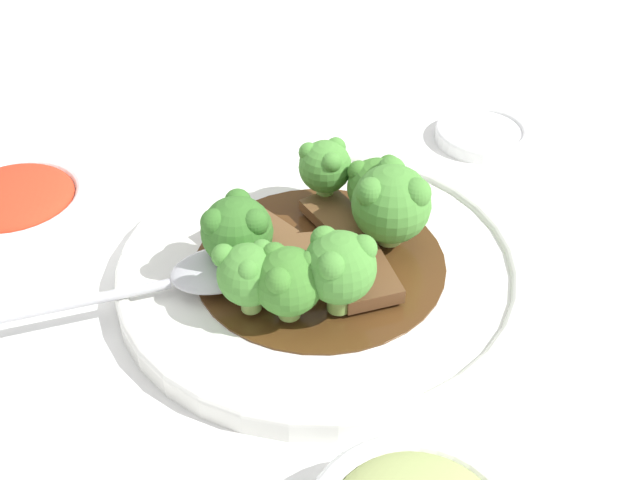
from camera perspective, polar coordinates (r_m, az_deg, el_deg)
ground_plane at (r=0.53m, az=0.00°, el=-2.86°), size 4.00×4.00×0.00m
main_plate at (r=0.52m, az=0.00°, el=-2.04°), size 0.28×0.28×0.02m
beef_strip_0 at (r=0.54m, az=1.47°, el=1.64°), size 0.05×0.07×0.01m
beef_strip_1 at (r=0.53m, az=-5.01°, el=0.52°), size 0.04×0.06×0.01m
beef_strip_2 at (r=0.50m, az=3.07°, el=-2.66°), size 0.06×0.07×0.01m
beef_strip_3 at (r=0.50m, az=-2.26°, el=-1.59°), size 0.06×0.06×0.02m
broccoli_floret_0 at (r=0.46m, az=-5.80°, el=-2.35°), size 0.04×0.04×0.05m
broccoli_floret_1 at (r=0.51m, az=5.46°, el=2.90°), size 0.06×0.06×0.06m
broccoli_floret_2 at (r=0.46m, az=-2.43°, el=-3.07°), size 0.04×0.04×0.05m
broccoli_floret_3 at (r=0.54m, az=4.36°, el=4.12°), size 0.04×0.04×0.05m
broccoli_floret_4 at (r=0.49m, az=-6.34°, el=0.74°), size 0.05×0.05×0.06m
broccoli_floret_5 at (r=0.46m, az=1.49°, el=-2.01°), size 0.05×0.05×0.06m
broccoli_floret_6 at (r=0.55m, az=0.40°, el=5.67°), size 0.04×0.04×0.05m
serving_spoon at (r=0.50m, az=-9.52°, el=-2.66°), size 0.20×0.13×0.01m
side_bowl_kimchi at (r=0.60m, az=-22.05°, el=2.14°), size 0.11×0.11×0.04m
sauce_dish at (r=0.69m, az=12.20°, el=7.96°), size 0.08×0.08×0.01m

